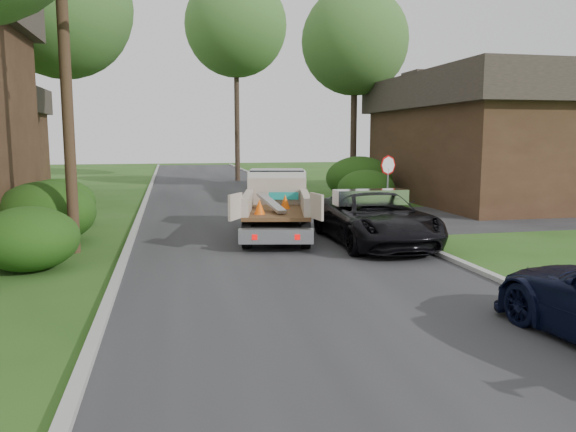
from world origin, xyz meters
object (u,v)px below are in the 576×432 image
at_px(tree_right_far, 355,42).
at_px(utility_pole, 65,59).
at_px(house_right, 500,137).
at_px(flatbed_truck, 277,200).
at_px(stop_sign, 388,174).
at_px(tree_center_far, 236,26).
at_px(tree_left_far, 61,7).
at_px(black_pickup, 375,218).

bearing_deg(tree_right_far, utility_pole, -130.84).
bearing_deg(house_right, flatbed_truck, -150.66).
relative_size(utility_pole, house_right, 0.77).
xyz_separation_m(stop_sign, house_right, (7.80, 5.00, 1.38)).
bearing_deg(utility_pole, stop_sign, 20.62).
bearing_deg(tree_center_far, tree_left_far, -126.16).
xyz_separation_m(tree_left_far, tree_right_far, (15.00, 3.00, -0.50)).
distance_m(stop_sign, utility_pole, 11.91).
relative_size(house_right, tree_left_far, 1.06).
distance_m(tree_right_far, flatbed_truck, 16.49).
distance_m(stop_sign, tree_center_far, 23.15).
xyz_separation_m(utility_pole, tree_center_far, (7.48, 25.02, 5.81)).
distance_m(stop_sign, house_right, 9.37).
bearing_deg(flatbed_truck, stop_sign, 34.48).
bearing_deg(flatbed_truck, tree_left_far, 139.94).
distance_m(utility_pole, tree_left_far, 12.77).
distance_m(house_right, tree_right_far, 9.72).
xyz_separation_m(house_right, flatbed_truck, (-12.47, -7.01, -2.04)).
relative_size(stop_sign, tree_left_far, 0.20).
height_order(stop_sign, house_right, house_right).
relative_size(stop_sign, flatbed_truck, 0.43).
xyz_separation_m(stop_sign, tree_left_far, (-12.70, 8.00, 7.20)).
distance_m(stop_sign, tree_left_far, 16.65).
xyz_separation_m(stop_sign, flatbed_truck, (-4.67, -2.01, -0.66)).
relative_size(tree_left_far, tree_right_far, 1.06).
bearing_deg(house_right, utility_pole, -153.99).
xyz_separation_m(house_right, tree_center_far, (-11.00, 16.00, 7.82)).
distance_m(utility_pole, tree_center_far, 26.75).
distance_m(house_right, tree_left_far, 21.52).
bearing_deg(stop_sign, tree_right_far, 78.19).
bearing_deg(black_pickup, tree_left_far, 130.71).
bearing_deg(stop_sign, flatbed_truck, -156.72).
bearing_deg(stop_sign, house_right, 32.66).
height_order(utility_pole, flatbed_truck, utility_pole).
distance_m(utility_pole, tree_right_far, 20.12).
height_order(tree_right_far, flatbed_truck, tree_right_far).
relative_size(tree_left_far, flatbed_truck, 2.13).
bearing_deg(tree_left_far, tree_right_far, 11.31).
bearing_deg(tree_left_far, flatbed_truck, -51.26).
xyz_separation_m(tree_right_far, black_pickup, (-4.50, -15.50, -7.70)).
distance_m(tree_left_far, tree_right_far, 15.31).
xyz_separation_m(utility_pole, house_right, (18.48, 9.02, -2.01)).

